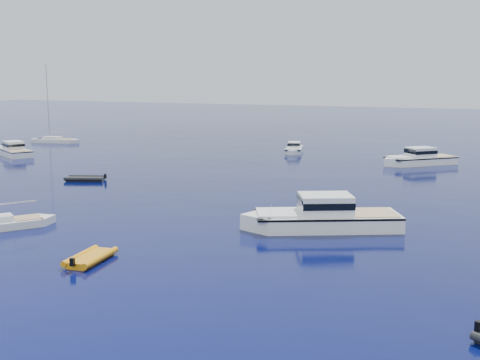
{
  "coord_description": "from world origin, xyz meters",
  "views": [
    {
      "loc": [
        21.71,
        -20.76,
        10.56
      ],
      "look_at": [
        0.95,
        23.77,
        2.2
      ],
      "focal_mm": 45.1,
      "sensor_mm": 36.0,
      "label": 1
    }
  ],
  "objects": [
    {
      "name": "ground",
      "position": [
        0.0,
        0.0,
        0.0
      ],
      "size": [
        400.0,
        400.0,
        0.0
      ],
      "primitive_type": "plane",
      "color": "#091057",
      "rests_on": "ground"
    },
    {
      "name": "motor_cruiser_centre",
      "position": [
        9.44,
        19.25,
        0.0
      ],
      "size": [
        12.38,
        8.86,
        3.16
      ],
      "primitive_type": null,
      "rotation": [
        0.0,
        0.0,
        2.05
      ],
      "color": "white",
      "rests_on": "ground"
    },
    {
      "name": "motor_cruiser_far_l",
      "position": [
        -41.46,
        40.75,
        0.0
      ],
      "size": [
        9.83,
        7.17,
        2.52
      ],
      "primitive_type": null,
      "rotation": [
        0.0,
        0.0,
        1.07
      ],
      "color": "white",
      "rests_on": "ground"
    },
    {
      "name": "motor_cruiser_distant",
      "position": [
        10.66,
        55.06,
        0.0
      ],
      "size": [
        9.63,
        9.56,
        2.73
      ],
      "primitive_type": null,
      "rotation": [
        0.0,
        0.0,
        2.35
      ],
      "color": "white",
      "rests_on": "ground"
    },
    {
      "name": "motor_cruiser_horizon",
      "position": [
        -7.46,
        60.13,
        0.0
      ],
      "size": [
        4.17,
        7.71,
        1.94
      ],
      "primitive_type": null,
      "rotation": [
        0.0,
        0.0,
        3.42
      ],
      "color": "white",
      "rests_on": "ground"
    },
    {
      "name": "sailboat_far_l",
      "position": [
        -47.64,
        55.83,
        0.0
      ],
      "size": [
        9.35,
        4.35,
        13.31
      ],
      "primitive_type": null,
      "rotation": [
        0.0,
        0.0,
        1.8
      ],
      "color": "silver",
      "rests_on": "ground"
    },
    {
      "name": "tender_yellow",
      "position": [
        -0.46,
        6.17,
        0.0
      ],
      "size": [
        2.54,
        3.99,
        0.95
      ],
      "primitive_type": null,
      "rotation": [
        0.0,
        0.0,
        0.14
      ],
      "color": "orange",
      "rests_on": "ground"
    },
    {
      "name": "tender_grey_far",
      "position": [
        -18.91,
        28.35,
        0.0
      ],
      "size": [
        4.74,
        3.66,
        0.95
      ],
      "primitive_type": null,
      "rotation": [
        0.0,
        0.0,
        1.95
      ],
      "color": "black",
      "rests_on": "ground"
    }
  ]
}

